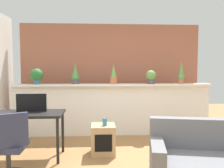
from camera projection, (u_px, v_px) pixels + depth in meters
The scene contains 14 objects.
divider_wall at pixel (113, 110), 5.01m from camera, with size 4.24×0.16×1.08m, color white.
plant_shelf at pixel (113, 85), 4.93m from camera, with size 4.24×0.29×0.04m, color white.
brick_wall_behind at pixel (111, 77), 5.55m from camera, with size 4.24×0.10×2.50m, color #AD664C.
potted_plant_0 at pixel (37, 76), 4.82m from camera, with size 0.27×0.27×0.33m.
potted_plant_1 at pixel (75, 75), 4.90m from camera, with size 0.16×0.16×0.44m.
potted_plant_2 at pixel (114, 75), 4.88m from camera, with size 0.15×0.15×0.42m.
potted_plant_3 at pixel (151, 77), 4.93m from camera, with size 0.21×0.21×0.29m.
potted_plant_4 at pixel (181, 73), 5.02m from camera, with size 0.14×0.14×0.49m.
desk at pixel (29, 118), 3.69m from camera, with size 1.10×0.60×0.75m.
tv_monitor at pixel (31, 103), 3.75m from camera, with size 0.48×0.04×0.29m, color black.
office_chair at pixel (9, 152), 2.94m from camera, with size 0.52×0.52×0.91m.
side_cube_shelf at pixel (103, 139), 3.90m from camera, with size 0.40×0.41×0.50m.
vase_on_shelf at pixel (105, 122), 3.84m from camera, with size 0.08×0.08×0.13m, color teal.
couch at pixel (215, 165), 2.80m from camera, with size 1.67×1.04×0.80m.
Camera 1 is at (-0.31, -2.94, 1.47)m, focal length 36.81 mm.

